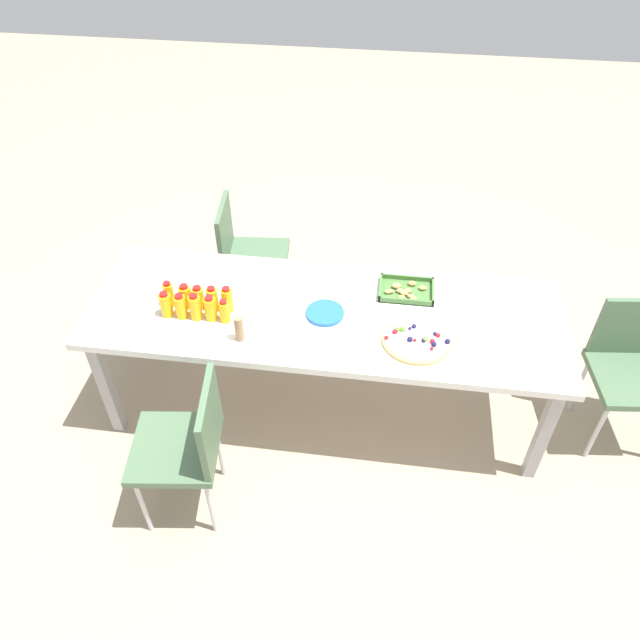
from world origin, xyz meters
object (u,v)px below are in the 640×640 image
(juice_bottle_8, at_px, (213,299))
(juice_bottle_9, at_px, (227,300))
(party_table, at_px, (326,320))
(fruit_pizza, at_px, (417,339))
(juice_bottle_3, at_px, (210,308))
(snack_tray, at_px, (406,291))
(juice_bottle_0, at_px, (166,305))
(napkin_stack, at_px, (272,290))
(chair_end, at_px, (631,363))
(juice_bottle_6, at_px, (186,297))
(plate_stack, at_px, (325,313))
(chair_far_left, at_px, (245,251))
(juice_bottle_1, at_px, (181,306))
(cardboard_tube, at_px, (239,329))
(juice_bottle_4, at_px, (224,311))
(juice_bottle_7, at_px, (198,298))
(chair_near_left, at_px, (188,442))
(juice_bottle_2, at_px, (195,307))
(juice_bottle_5, at_px, (169,294))

(juice_bottle_8, height_order, juice_bottle_9, juice_bottle_9)
(party_table, bearing_deg, fruit_pizza, -18.50)
(juice_bottle_3, bearing_deg, snack_tray, 19.08)
(juice_bottle_0, relative_size, napkin_stack, 0.96)
(chair_end, relative_size, juice_bottle_9, 5.60)
(snack_tray, bearing_deg, juice_bottle_3, -160.92)
(juice_bottle_6, relative_size, juice_bottle_9, 0.93)
(juice_bottle_0, distance_m, juice_bottle_3, 0.23)
(juice_bottle_6, bearing_deg, plate_stack, 2.49)
(chair_far_left, relative_size, juice_bottle_1, 5.91)
(juice_bottle_6, bearing_deg, napkin_stack, 23.89)
(juice_bottle_1, bearing_deg, juice_bottle_3, 1.55)
(juice_bottle_0, relative_size, plate_stack, 0.74)
(juice_bottle_1, bearing_deg, juice_bottle_9, 18.93)
(fruit_pizza, bearing_deg, napkin_stack, 159.83)
(snack_tray, xyz_separation_m, cardboard_tube, (-0.79, -0.46, 0.06))
(juice_bottle_4, relative_size, fruit_pizza, 0.39)
(cardboard_tube, bearing_deg, fruit_pizza, 6.75)
(juice_bottle_0, relative_size, juice_bottle_7, 1.06)
(juice_bottle_9, bearing_deg, fruit_pizza, -5.80)
(juice_bottle_1, distance_m, juice_bottle_3, 0.15)
(chair_end, relative_size, fruit_pizza, 2.45)
(napkin_stack, bearing_deg, juice_bottle_1, -147.71)
(juice_bottle_3, xyz_separation_m, fruit_pizza, (1.02, -0.03, -0.05))
(chair_near_left, relative_size, juice_bottle_9, 5.60)
(party_table, distance_m, snack_tray, 0.46)
(fruit_pizza, bearing_deg, juice_bottle_0, 178.91)
(juice_bottle_8, distance_m, cardboard_tube, 0.27)
(juice_bottle_7, xyz_separation_m, napkin_stack, (0.34, 0.18, -0.06))
(juice_bottle_8, bearing_deg, juice_bottle_6, -179.76)
(juice_bottle_0, bearing_deg, plate_stack, 7.72)
(chair_far_left, height_order, juice_bottle_9, juice_bottle_9)
(plate_stack, distance_m, cardboard_tube, 0.45)
(chair_far_left, xyz_separation_m, juice_bottle_6, (-0.10, -0.81, 0.30))
(juice_bottle_4, bearing_deg, juice_bottle_2, 179.13)
(juice_bottle_1, distance_m, cardboard_tube, 0.35)
(chair_near_left, bearing_deg, plate_stack, -45.17)
(juice_bottle_4, relative_size, napkin_stack, 0.88)
(juice_bottle_0, distance_m, juice_bottle_7, 0.16)
(juice_bottle_3, distance_m, juice_bottle_9, 0.10)
(juice_bottle_1, height_order, juice_bottle_7, juice_bottle_1)
(juice_bottle_2, height_order, cardboard_tube, juice_bottle_2)
(juice_bottle_5, relative_size, cardboard_tube, 1.05)
(juice_bottle_0, bearing_deg, juice_bottle_8, 19.30)
(fruit_pizza, distance_m, cardboard_tube, 0.86)
(juice_bottle_4, xyz_separation_m, juice_bottle_5, (-0.31, 0.08, 0.01))
(juice_bottle_3, xyz_separation_m, juice_bottle_4, (0.07, -0.01, -0.01))
(chair_far_left, distance_m, juice_bottle_7, 0.87)
(juice_bottle_2, distance_m, plate_stack, 0.65)
(chair_far_left, distance_m, juice_bottle_2, 0.94)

